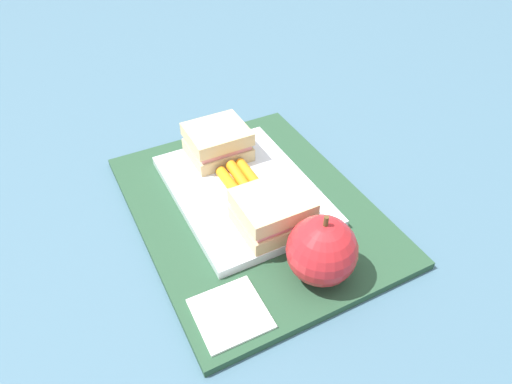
{
  "coord_description": "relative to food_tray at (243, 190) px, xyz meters",
  "views": [
    {
      "loc": [
        0.38,
        -0.19,
        0.41
      ],
      "look_at": [
        0.01,
        0.0,
        0.04
      ],
      "focal_mm": 32.05,
      "sensor_mm": 36.0,
      "label": 1
    }
  ],
  "objects": [
    {
      "name": "ground_plane",
      "position": [
        0.03,
        0.0,
        -0.02
      ],
      "size": [
        2.4,
        2.4,
        0.0
      ],
      "primitive_type": "plane",
      "color": "#42667A"
    },
    {
      "name": "lunchbag_mat",
      "position": [
        0.03,
        0.0,
        -0.01
      ],
      "size": [
        0.36,
        0.28,
        0.01
      ],
      "primitive_type": "cube",
      "color": "#284C33",
      "rests_on": "ground_plane"
    },
    {
      "name": "food_tray",
      "position": [
        0.0,
        0.0,
        0.0
      ],
      "size": [
        0.23,
        0.17,
        0.01
      ],
      "primitive_type": "cube",
      "color": "white",
      "rests_on": "lunchbag_mat"
    },
    {
      "name": "sandwich_half_left",
      "position": [
        -0.08,
        0.0,
        0.03
      ],
      "size": [
        0.07,
        0.08,
        0.04
      ],
      "color": "#DBC189",
      "rests_on": "food_tray"
    },
    {
      "name": "sandwich_half_right",
      "position": [
        0.08,
        0.0,
        0.03
      ],
      "size": [
        0.07,
        0.08,
        0.04
      ],
      "color": "#DBC189",
      "rests_on": "food_tray"
    },
    {
      "name": "carrot_sticks_bundle",
      "position": [
        -0.0,
        0.0,
        0.01
      ],
      "size": [
        0.08,
        0.04,
        0.02
      ],
      "color": "orange",
      "rests_on": "food_tray"
    },
    {
      "name": "apple",
      "position": [
        0.16,
        0.02,
        0.03
      ],
      "size": [
        0.08,
        0.08,
        0.09
      ],
      "color": "red",
      "rests_on": "lunchbag_mat"
    },
    {
      "name": "paper_napkin",
      "position": [
        0.16,
        -0.09,
        -0.0
      ],
      "size": [
        0.07,
        0.07,
        0.0
      ],
      "primitive_type": "cube",
      "rotation": [
        0.0,
        0.0,
        -0.02
      ],
      "color": "white",
      "rests_on": "lunchbag_mat"
    }
  ]
}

